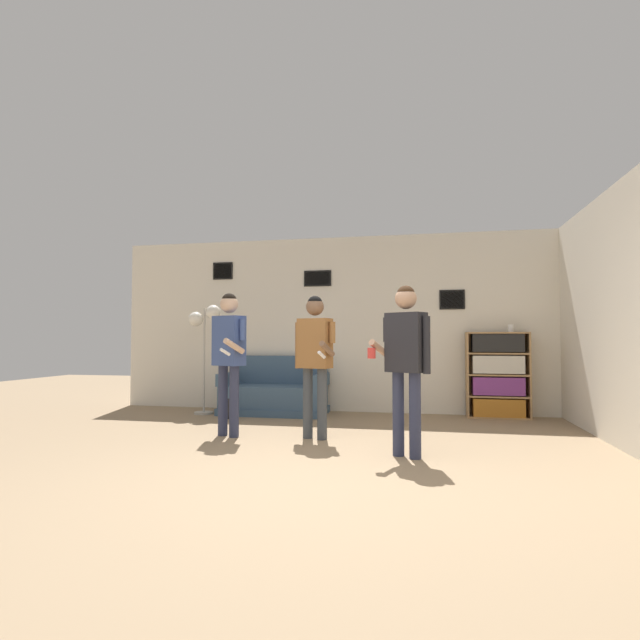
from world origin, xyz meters
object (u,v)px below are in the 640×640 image
object	(u,v)px
person_watcher_holding_cup	(406,352)
drinking_cup	(511,328)
person_player_foreground_center	(315,351)
couch	(275,394)
bookshelf	(497,375)
bottle_on_floor	(229,411)
person_player_foreground_left	(229,348)
floor_lamp	(204,327)

from	to	relation	value
person_watcher_holding_cup	drinking_cup	distance (m)	3.00
person_player_foreground_center	couch	bearing A→B (deg)	119.23
drinking_cup	person_watcher_holding_cup	bearing A→B (deg)	-117.74
couch	bookshelf	size ratio (longest dim) A/B	1.28
couch	bottle_on_floor	size ratio (longest dim) A/B	5.51
bottle_on_floor	couch	bearing A→B (deg)	53.14
person_watcher_holding_cup	drinking_cup	world-z (taller)	person_watcher_holding_cup
couch	bottle_on_floor	distance (m)	0.82
person_player_foreground_left	couch	bearing A→B (deg)	89.48
floor_lamp	person_player_foreground_left	size ratio (longest dim) A/B	0.99
bookshelf	drinking_cup	distance (m)	0.69
person_watcher_holding_cup	couch	bearing A→B (deg)	129.51
drinking_cup	floor_lamp	bearing A→B (deg)	-173.96
person_player_foreground_center	bottle_on_floor	xyz separation A→B (m)	(-1.47, 1.13, -0.86)
bookshelf	couch	bearing A→B (deg)	-176.43
couch	drinking_cup	world-z (taller)	drinking_cup
couch	person_watcher_holding_cup	xyz separation A→B (m)	(2.01, -2.44, 0.70)
person_player_foreground_left	person_player_foreground_center	xyz separation A→B (m)	(1.00, 0.05, -0.03)
couch	floor_lamp	xyz separation A→B (m)	(-1.02, -0.27, 1.00)
bookshelf	person_player_foreground_left	world-z (taller)	person_player_foreground_left
couch	person_player_foreground_center	bearing A→B (deg)	-60.77
bookshelf	bottle_on_floor	size ratio (longest dim) A/B	4.29
floor_lamp	person_player_foreground_center	distance (m)	2.52
bookshelf	bottle_on_floor	distance (m)	3.82
floor_lamp	drinking_cup	size ratio (longest dim) A/B	15.40
person_player_foreground_center	person_watcher_holding_cup	xyz separation A→B (m)	(1.03, -0.68, 0.02)
floor_lamp	bottle_on_floor	xyz separation A→B (m)	(0.54, -0.37, -1.18)
bookshelf	drinking_cup	xyz separation A→B (m)	(0.19, 0.00, 0.66)
person_player_foreground_center	person_player_foreground_left	bearing A→B (deg)	-177.12
person_player_foreground_left	person_player_foreground_center	distance (m)	1.01
couch	drinking_cup	size ratio (longest dim) A/B	14.77
person_player_foreground_left	person_player_foreground_center	world-z (taller)	person_player_foreground_left
floor_lamp	person_watcher_holding_cup	bearing A→B (deg)	-35.61
person_player_foreground_left	person_player_foreground_center	size ratio (longest dim) A/B	1.03
person_player_foreground_center	drinking_cup	bearing A→B (deg)	39.10
bookshelf	drinking_cup	size ratio (longest dim) A/B	11.50
floor_lamp	couch	bearing A→B (deg)	14.68
couch	person_watcher_holding_cup	bearing A→B (deg)	-50.49
person_player_foreground_left	bottle_on_floor	distance (m)	1.55
floor_lamp	person_watcher_holding_cup	world-z (taller)	floor_lamp
person_player_foreground_center	drinking_cup	xyz separation A→B (m)	(2.42, 1.96, 0.29)
floor_lamp	person_player_foreground_center	size ratio (longest dim) A/B	1.02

